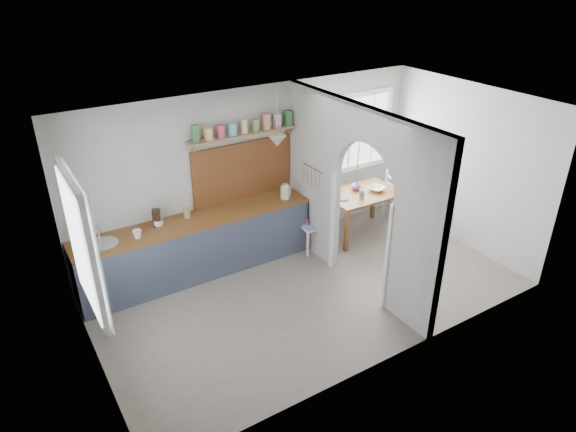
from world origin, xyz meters
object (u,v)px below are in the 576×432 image
chair_right (400,196)px  dining_table (361,213)px  chair_left (312,223)px  vase (356,185)px  kettle (285,191)px

chair_right → dining_table: bearing=108.3°
chair_left → chair_right: 1.91m
chair_right → vase: 1.05m
dining_table → chair_right: size_ratio=1.36×
dining_table → kettle: (-1.35, 0.25, 0.63)m
dining_table → kettle: kettle is taller
dining_table → vase: 0.49m
vase → dining_table: bearing=-79.2°
chair_left → chair_right: bearing=95.9°
chair_left → kettle: size_ratio=3.93×
chair_left → vase: size_ratio=5.31×
kettle → chair_left: bearing=-30.8°
dining_table → vase: vase is taller
chair_left → vase: 1.03m
vase → chair_right: bearing=-4.0°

